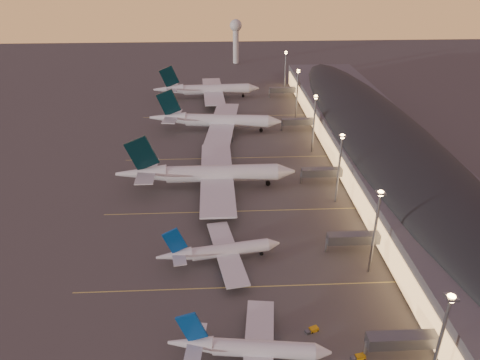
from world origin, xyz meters
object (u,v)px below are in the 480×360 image
(radar_tower, at_px, (236,34))
(baggage_tug_b, at_px, (312,330))
(airliner_wide_far, at_px, (207,90))
(airliner_narrow_south, at_px, (249,349))
(airliner_wide_mid, at_px, (215,121))
(baggage_tug_a, at_px, (358,357))
(airliner_wide_near, at_px, (207,174))
(airliner_narrow_north, at_px, (220,251))

(radar_tower, height_order, baggage_tug_b, radar_tower)
(airliner_wide_far, xyz_separation_m, baggage_tug_b, (26.97, -190.36, -4.70))
(airliner_narrow_south, distance_m, airliner_wide_mid, 142.95)
(airliner_wide_far, height_order, radar_tower, radar_tower)
(airliner_wide_mid, xyz_separation_m, baggage_tug_a, (30.92, -143.83, -4.89))
(airliner_narrow_south, height_order, airliner_wide_near, airliner_wide_near)
(radar_tower, bearing_deg, airliner_wide_mid, -96.41)
(radar_tower, bearing_deg, airliner_wide_far, -103.06)
(airliner_narrow_south, distance_m, airliner_narrow_north, 37.16)
(airliner_narrow_north, distance_m, radar_tower, 254.04)
(baggage_tug_a, xyz_separation_m, baggage_tug_b, (-8.70, 8.71, 0.00))
(airliner_wide_far, height_order, baggage_tug_b, airliner_wide_far)
(airliner_narrow_north, xyz_separation_m, baggage_tug_b, (21.58, -29.01, -2.90))
(airliner_narrow_south, height_order, airliner_narrow_north, airliner_narrow_north)
(airliner_wide_near, bearing_deg, radar_tower, 84.02)
(airliner_wide_mid, xyz_separation_m, baggage_tug_b, (22.22, -135.12, -4.89))
(airliner_narrow_north, bearing_deg, airliner_wide_mid, 80.61)
(airliner_wide_far, relative_size, radar_tower, 1.92)
(airliner_wide_far, distance_m, baggage_tug_b, 192.31)
(baggage_tug_a, bearing_deg, airliner_wide_mid, 91.26)
(airliner_wide_mid, relative_size, airliner_wide_far, 1.04)
(airliner_narrow_south, height_order, baggage_tug_a, airliner_narrow_south)
(airliner_narrow_north, bearing_deg, airliner_wide_near, 85.41)
(airliner_narrow_north, bearing_deg, airliner_wide_far, 82.18)
(airliner_narrow_south, relative_size, radar_tower, 1.11)
(radar_tower, bearing_deg, airliner_narrow_south, -91.94)
(airliner_wide_far, relative_size, baggage_tug_a, 18.17)
(airliner_wide_mid, bearing_deg, airliner_wide_far, 101.43)
(airliner_wide_near, distance_m, airliner_wide_far, 114.86)
(airliner_wide_mid, relative_size, baggage_tug_b, 18.50)
(baggage_tug_a, bearing_deg, radar_tower, 81.97)
(airliner_narrow_south, relative_size, baggage_tug_a, 10.49)
(airliner_wide_mid, relative_size, radar_tower, 1.99)
(airliner_narrow_south, bearing_deg, airliner_wide_mid, 99.61)
(airliner_narrow_south, height_order, airliner_wide_far, airliner_wide_far)
(airliner_narrow_north, height_order, baggage_tug_b, airliner_narrow_north)
(airliner_wide_mid, bearing_deg, airliner_wide_near, -86.89)
(airliner_narrow_south, bearing_deg, baggage_tug_b, 33.16)
(airliner_narrow_north, xyz_separation_m, radar_tower, (15.84, 252.87, 18.53))
(airliner_wide_mid, relative_size, baggage_tug_a, 18.85)
(airliner_wide_mid, bearing_deg, airliner_narrow_south, -80.81)
(baggage_tug_b, bearing_deg, airliner_narrow_south, -175.80)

